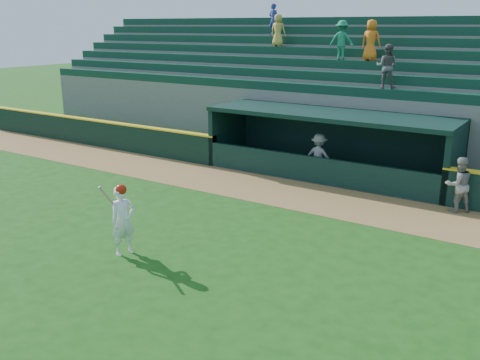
% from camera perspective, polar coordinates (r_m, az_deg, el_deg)
% --- Properties ---
extents(ground, '(120.00, 120.00, 0.00)m').
position_cam_1_polar(ground, '(14.54, -3.49, -6.40)').
color(ground, '#194A12').
rests_on(ground, ground).
extents(warning_track, '(40.00, 3.00, 0.01)m').
position_cam_1_polar(warning_track, '(18.45, 5.64, -1.48)').
color(warning_track, olive).
rests_on(warning_track, ground).
extents(field_wall_left, '(15.50, 0.30, 1.20)m').
position_cam_1_polar(field_wall_left, '(27.15, -16.12, 4.97)').
color(field_wall_left, black).
rests_on(field_wall_left, ground).
extents(wall_stripe_left, '(15.50, 0.32, 0.06)m').
position_cam_1_polar(wall_stripe_left, '(27.04, -16.23, 6.28)').
color(wall_stripe_left, yellow).
rests_on(wall_stripe_left, field_wall_left).
extents(dugout_player_front, '(1.07, 1.05, 1.74)m').
position_cam_1_polar(dugout_player_front, '(17.73, 22.28, -0.46)').
color(dugout_player_front, gray).
rests_on(dugout_player_front, ground).
extents(dugout_player_inside, '(1.13, 0.70, 1.69)m').
position_cam_1_polar(dugout_player_inside, '(20.34, 8.40, 2.55)').
color(dugout_player_inside, '#A8A9A3').
rests_on(dugout_player_inside, ground).
extents(dugout, '(9.40, 2.80, 2.46)m').
position_cam_1_polar(dugout, '(20.83, 9.76, 4.25)').
color(dugout, slate).
rests_on(dugout, ground).
extents(stands, '(34.50, 6.30, 7.41)m').
position_cam_1_polar(stands, '(24.85, 14.22, 8.31)').
color(stands, slate).
rests_on(stands, ground).
extents(batter_at_plate, '(0.64, 0.82, 1.85)m').
position_cam_1_polar(batter_at_plate, '(13.67, -12.39, -4.13)').
color(batter_at_plate, white).
rests_on(batter_at_plate, ground).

